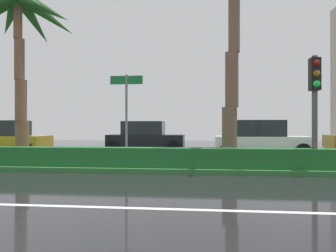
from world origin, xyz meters
name	(u,v)px	position (x,y,z in m)	size (l,w,h in m)	color
ground_plane	(131,164)	(0.00, 9.00, -0.05)	(90.00, 42.00, 0.10)	black
near_lane_divider_stripe	(43,206)	(0.00, 2.00, 0.00)	(81.00, 0.14, 0.01)	white
median_strip	(125,164)	(0.00, 8.00, 0.07)	(85.50, 4.00, 0.15)	#2D6B33
median_hedge	(114,157)	(0.00, 6.60, 0.45)	(76.50, 0.70, 0.60)	#1E6028
palm_tree_mid_left	(19,19)	(-3.85, 7.62, 5.33)	(4.32, 4.26, 6.51)	brown
traffic_signal_median_right	(315,91)	(6.12, 6.47, 2.47)	(0.28, 0.43, 3.36)	#4C4C47
street_name_sign	(126,107)	(0.29, 7.08, 2.08)	(1.10, 0.08, 3.00)	slate
car_in_traffic_leading	(4,138)	(-7.14, 11.80, 0.83)	(4.30, 2.02, 1.72)	#B28C1E
car_in_traffic_second	(145,137)	(-0.44, 14.71, 0.83)	(4.30, 2.02, 1.72)	black
car_in_traffic_third	(260,139)	(5.52, 12.22, 0.83)	(4.30, 2.02, 1.72)	white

